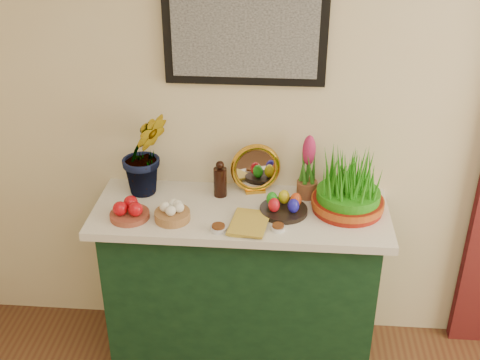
% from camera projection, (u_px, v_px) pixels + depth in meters
% --- Properties ---
extents(sideboard, '(1.30, 0.45, 0.85)m').
position_uv_depth(sideboard, '(241.00, 286.00, 3.08)').
color(sideboard, '#14391D').
rests_on(sideboard, ground).
extents(tablecloth, '(1.40, 0.55, 0.04)m').
position_uv_depth(tablecloth, '(241.00, 212.00, 2.86)').
color(tablecloth, white).
rests_on(tablecloth, sideboard).
extents(hyacinth_green, '(0.35, 0.33, 0.56)m').
position_uv_depth(hyacinth_green, '(144.00, 140.00, 2.86)').
color(hyacinth_green, '#2B701A').
rests_on(hyacinth_green, tablecloth).
extents(apple_bowl, '(0.21, 0.21, 0.09)m').
position_uv_depth(apple_bowl, '(129.00, 210.00, 2.76)').
color(apple_bowl, brown).
rests_on(apple_bowl, tablecloth).
extents(garlic_basket, '(0.17, 0.17, 0.09)m').
position_uv_depth(garlic_basket, '(172.00, 213.00, 2.75)').
color(garlic_basket, '#AB7345').
rests_on(garlic_basket, tablecloth).
extents(vinegar_cruet, '(0.06, 0.06, 0.19)m').
position_uv_depth(vinegar_cruet, '(220.00, 180.00, 2.93)').
color(vinegar_cruet, black).
rests_on(vinegar_cruet, tablecloth).
extents(mirror, '(0.26, 0.11, 0.25)m').
position_uv_depth(mirror, '(256.00, 169.00, 2.95)').
color(mirror, gold).
rests_on(mirror, tablecloth).
extents(book, '(0.18, 0.24, 0.03)m').
position_uv_depth(book, '(231.00, 221.00, 2.73)').
color(book, gold).
rests_on(book, tablecloth).
extents(spice_dish_left, '(0.07, 0.07, 0.03)m').
position_uv_depth(spice_dish_left, '(218.00, 228.00, 2.68)').
color(spice_dish_left, silver).
rests_on(spice_dish_left, tablecloth).
extents(spice_dish_right, '(0.07, 0.07, 0.03)m').
position_uv_depth(spice_dish_right, '(278.00, 227.00, 2.69)').
color(spice_dish_right, silver).
rests_on(spice_dish_right, tablecloth).
extents(egg_plate, '(0.27, 0.27, 0.09)m').
position_uv_depth(egg_plate, '(284.00, 206.00, 2.81)').
color(egg_plate, black).
rests_on(egg_plate, tablecloth).
extents(hyacinth_pink, '(0.10, 0.10, 0.33)m').
position_uv_depth(hyacinth_pink, '(308.00, 170.00, 2.89)').
color(hyacinth_pink, brown).
rests_on(hyacinth_pink, tablecloth).
extents(wheatgrass_sabzeh, '(0.34, 0.34, 0.28)m').
position_uv_depth(wheatgrass_sabzeh, '(349.00, 187.00, 2.79)').
color(wheatgrass_sabzeh, maroon).
rests_on(wheatgrass_sabzeh, tablecloth).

